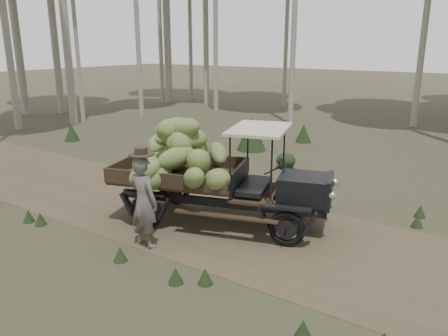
# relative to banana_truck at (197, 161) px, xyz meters

# --- Properties ---
(ground) EXTENTS (120.00, 120.00, 0.00)m
(ground) POSITION_rel_banana_truck_xyz_m (2.73, 0.17, -1.44)
(ground) COLOR #473D2B
(ground) RESTS_ON ground
(dirt_track) EXTENTS (70.00, 4.00, 0.01)m
(dirt_track) POSITION_rel_banana_truck_xyz_m (2.73, 0.17, -1.43)
(dirt_track) COLOR brown
(dirt_track) RESTS_ON ground
(banana_truck) EXTENTS (5.13, 3.21, 2.48)m
(banana_truck) POSITION_rel_banana_truck_xyz_m (0.00, 0.00, 0.00)
(banana_truck) COLOR black
(banana_truck) RESTS_ON ground
(farmer) EXTENTS (0.72, 0.54, 2.04)m
(farmer) POSITION_rel_banana_truck_xyz_m (-0.10, -1.61, -0.47)
(farmer) COLOR #5C5954
(farmer) RESTS_ON ground
(undergrowth) EXTENTS (23.09, 20.51, 1.36)m
(undergrowth) POSITION_rel_banana_truck_xyz_m (3.10, -1.29, -0.89)
(undergrowth) COLOR #233319
(undergrowth) RESTS_ON ground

